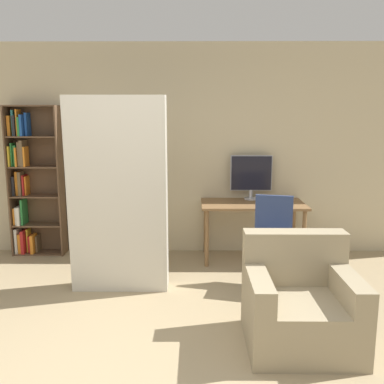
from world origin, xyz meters
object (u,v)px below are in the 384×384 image
at_px(bookshelf, 31,182).
at_px(office_chair, 272,250).
at_px(armchair, 299,304).
at_px(mattress_near, 119,195).
at_px(monitor, 251,175).

bearing_deg(bookshelf, office_chair, -20.72).
distance_m(bookshelf, armchair, 3.75).
bearing_deg(armchair, mattress_near, 146.96).
bearing_deg(mattress_near, bookshelf, 138.76).
bearing_deg(mattress_near, armchair, -33.04).
xyz_separation_m(bookshelf, mattress_near, (1.35, -1.18, 0.05)).
xyz_separation_m(office_chair, mattress_near, (-1.58, -0.07, 0.60)).
relative_size(monitor, mattress_near, 0.29).
distance_m(monitor, armchair, 2.35).
xyz_separation_m(monitor, armchair, (0.12, -2.23, -0.73)).
relative_size(office_chair, mattress_near, 0.48).
xyz_separation_m(monitor, office_chair, (0.09, -1.11, -0.65)).
xyz_separation_m(monitor, bookshelf, (-2.84, -0.00, -0.10)).
distance_m(office_chair, bookshelf, 3.18).
height_order(office_chair, mattress_near, mattress_near).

